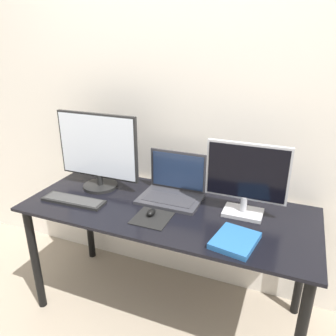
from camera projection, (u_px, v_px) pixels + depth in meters
wall_back at (192, 108)px, 2.04m from camera, size 7.00×0.05×2.50m
desk at (167, 225)px, 1.92m from camera, size 1.67×0.68×0.75m
monitor_left at (98, 151)px, 2.05m from camera, size 0.55×0.22×0.49m
monitor_right at (246, 178)px, 1.74m from camera, size 0.44×0.15×0.41m
laptop at (173, 187)px, 1.99m from camera, size 0.37×0.27×0.27m
keyboard at (74, 200)px, 1.95m from camera, size 0.39×0.13×0.02m
mousepad at (152, 218)px, 1.77m from camera, size 0.19×0.20×0.00m
mouse at (151, 212)px, 1.79m from camera, size 0.04×0.07×0.03m
book at (235, 240)px, 1.56m from camera, size 0.22×0.26×0.03m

